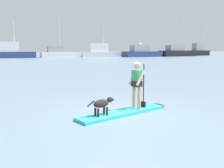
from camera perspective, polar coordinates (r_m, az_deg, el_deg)
The scene contains 10 objects.
ground_plane at distance 8.64m, azimuth 2.37°, elevation -6.77°, with size 400.00×400.00×0.00m, color gray.
paddleboard at distance 8.78m, azimuth 3.49°, elevation -6.21°, with size 3.73×1.81×0.10m.
person_paddler at distance 8.90m, azimuth 5.64°, elevation 0.48°, with size 0.67×0.58×1.64m.
dog at distance 8.01m, azimuth -2.17°, elevation -4.46°, with size 1.01×0.42×0.56m.
moored_boat_port at distance 68.70m, azimuth -21.76°, elevation 6.69°, with size 11.41×3.13×9.51m.
moored_boat_starboard at distance 70.65m, azimuth -12.19°, elevation 6.83°, with size 9.36×3.61×11.63m.
moored_boat_far_port at distance 73.35m, azimuth -2.56°, elevation 7.24°, with size 11.74×3.10×10.12m.
moored_boat_outer at distance 74.75m, azimuth 6.72°, elevation 7.05°, with size 12.51×5.04×3.97m.
moored_boat_center at distance 82.64m, azimuth 14.39°, elevation 6.98°, with size 13.27×5.55×12.23m.
moored_boat_far_starboard at distance 94.24m, azimuth 18.87°, elevation 7.06°, with size 8.53×4.32×11.72m.
Camera 1 is at (-3.29, -7.69, 2.17)m, focal length 40.72 mm.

